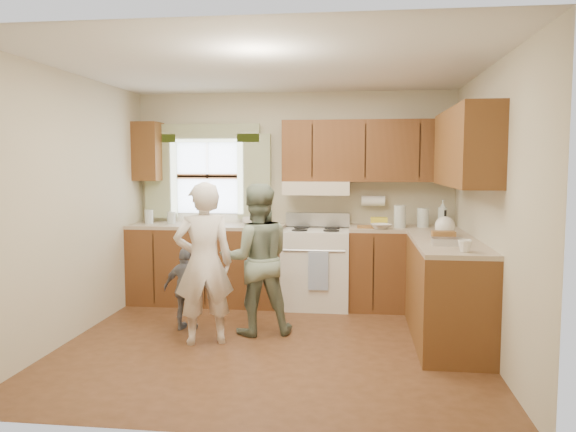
# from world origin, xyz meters

# --- Properties ---
(room) EXTENTS (3.80, 3.80, 3.80)m
(room) POSITION_xyz_m (0.00, 0.00, 1.25)
(room) COLOR #4D2D18
(room) RESTS_ON ground
(kitchen_fixtures) EXTENTS (3.80, 2.25, 2.15)m
(kitchen_fixtures) POSITION_xyz_m (0.62, 1.08, 0.84)
(kitchen_fixtures) COLOR #44240E
(kitchen_fixtures) RESTS_ON ground
(stove) EXTENTS (0.76, 0.67, 1.07)m
(stove) POSITION_xyz_m (0.30, 1.44, 0.47)
(stove) COLOR silver
(stove) RESTS_ON ground
(woman_left) EXTENTS (0.64, 0.53, 1.49)m
(woman_left) POSITION_xyz_m (-0.62, -0.03, 0.75)
(woman_left) COLOR white
(woman_left) RESTS_ON ground
(woman_right) EXTENTS (0.84, 0.74, 1.47)m
(woman_right) POSITION_xyz_m (-0.20, 0.33, 0.73)
(woman_right) COLOR #294738
(woman_right) RESTS_ON ground
(child) EXTENTS (0.51, 0.27, 0.83)m
(child) POSITION_xyz_m (-0.91, 0.35, 0.42)
(child) COLOR gray
(child) RESTS_ON ground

